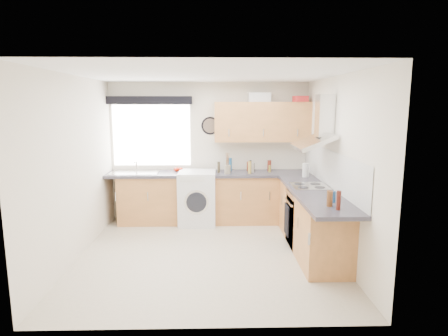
{
  "coord_description": "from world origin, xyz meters",
  "views": [
    {
      "loc": [
        0.11,
        -5.06,
        2.11
      ],
      "look_at": [
        0.25,
        0.85,
        1.1
      ],
      "focal_mm": 30.0,
      "sensor_mm": 36.0,
      "label": 1
    }
  ],
  "objects_px": {
    "oven": "(308,218)",
    "upper_cabinets": "(262,122)",
    "extractor_hood": "(319,128)",
    "washing_machine": "(197,198)"
  },
  "relations": [
    {
      "from": "extractor_hood",
      "to": "washing_machine",
      "type": "xyz_separation_m",
      "value": [
        -1.81,
        1.1,
        -1.3
      ]
    },
    {
      "from": "extractor_hood",
      "to": "upper_cabinets",
      "type": "height_order",
      "value": "upper_cabinets"
    },
    {
      "from": "oven",
      "to": "extractor_hood",
      "type": "relative_size",
      "value": 1.09
    },
    {
      "from": "washing_machine",
      "to": "oven",
      "type": "bearing_deg",
      "value": -31.73
    },
    {
      "from": "extractor_hood",
      "to": "upper_cabinets",
      "type": "distance_m",
      "value": 1.48
    },
    {
      "from": "oven",
      "to": "upper_cabinets",
      "type": "xyz_separation_m",
      "value": [
        -0.55,
        1.32,
        1.38
      ]
    },
    {
      "from": "extractor_hood",
      "to": "washing_machine",
      "type": "distance_m",
      "value": 2.49
    },
    {
      "from": "oven",
      "to": "extractor_hood",
      "type": "distance_m",
      "value": 1.35
    },
    {
      "from": "oven",
      "to": "upper_cabinets",
      "type": "relative_size",
      "value": 0.5
    },
    {
      "from": "oven",
      "to": "upper_cabinets",
      "type": "bearing_deg",
      "value": 112.54
    }
  ]
}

